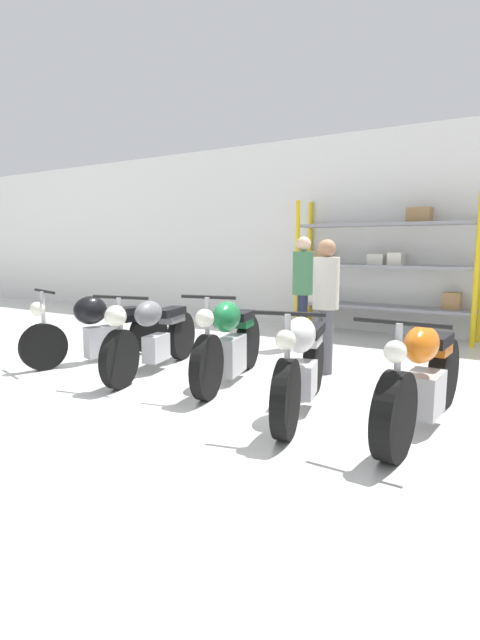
{
  "coord_description": "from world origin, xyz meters",
  "views": [
    {
      "loc": [
        3.14,
        -4.48,
        1.56
      ],
      "look_at": [
        0.0,
        0.4,
        0.7
      ],
      "focal_mm": 28.0,
      "sensor_mm": 36.0,
      "label": 1
    }
  ],
  "objects_px": {
    "motorcycle_green": "(230,342)",
    "person_browsing": "(326,295)",
    "shelving_rack": "(383,264)",
    "motorcycle_grey": "(153,334)",
    "motorcycle_black": "(99,328)",
    "motorcycle_orange": "(423,379)",
    "person_near_rack": "(303,283)",
    "motorcycle_white": "(302,363)"
  },
  "relations": [
    {
      "from": "motorcycle_green",
      "to": "person_browsing",
      "type": "distance_m",
      "value": 1.35
    },
    {
      "from": "motorcycle_green",
      "to": "person_browsing",
      "type": "relative_size",
      "value": 1.24
    },
    {
      "from": "shelving_rack",
      "to": "motorcycle_grey",
      "type": "distance_m",
      "value": 4.51
    },
    {
      "from": "motorcycle_black",
      "to": "motorcycle_orange",
      "type": "height_order",
      "value": "motorcycle_orange"
    },
    {
      "from": "person_browsing",
      "to": "person_near_rack",
      "type": "relative_size",
      "value": 0.97
    },
    {
      "from": "shelving_rack",
      "to": "motorcycle_grey",
      "type": "bearing_deg",
      "value": -110.77
    },
    {
      "from": "motorcycle_grey",
      "to": "motorcycle_white",
      "type": "distance_m",
      "value": 2.22
    },
    {
      "from": "person_near_rack",
      "to": "motorcycle_orange",
      "type": "bearing_deg",
      "value": 116.41
    },
    {
      "from": "motorcycle_black",
      "to": "person_browsing",
      "type": "bearing_deg",
      "value": 126.93
    },
    {
      "from": "motorcycle_green",
      "to": "motorcycle_orange",
      "type": "distance_m",
      "value": 2.25
    },
    {
      "from": "person_browsing",
      "to": "motorcycle_grey",
      "type": "bearing_deg",
      "value": -11.79
    },
    {
      "from": "motorcycle_green",
      "to": "person_near_rack",
      "type": "distance_m",
      "value": 2.34
    },
    {
      "from": "motorcycle_black",
      "to": "motorcycle_grey",
      "type": "distance_m",
      "value": 1.06
    },
    {
      "from": "motorcycle_black",
      "to": "motorcycle_grey",
      "type": "xyz_separation_m",
      "value": [
        1.05,
        -0.08,
        0.03
      ]
    },
    {
      "from": "motorcycle_black",
      "to": "motorcycle_orange",
      "type": "xyz_separation_m",
      "value": [
        4.32,
        -0.29,
        -0.02
      ]
    },
    {
      "from": "person_browsing",
      "to": "shelving_rack",
      "type": "bearing_deg",
      "value": -131.33
    },
    {
      "from": "motorcycle_grey",
      "to": "motorcycle_orange",
      "type": "relative_size",
      "value": 0.98
    },
    {
      "from": "motorcycle_grey",
      "to": "motorcycle_orange",
      "type": "distance_m",
      "value": 3.27
    },
    {
      "from": "motorcycle_grey",
      "to": "person_near_rack",
      "type": "distance_m",
      "value": 2.62
    },
    {
      "from": "motorcycle_green",
      "to": "motorcycle_white",
      "type": "bearing_deg",
      "value": 52.76
    },
    {
      "from": "motorcycle_black",
      "to": "motorcycle_green",
      "type": "relative_size",
      "value": 1.02
    },
    {
      "from": "motorcycle_grey",
      "to": "motorcycle_white",
      "type": "xyz_separation_m",
      "value": [
        2.19,
        -0.33,
        -0.02
      ]
    },
    {
      "from": "motorcycle_white",
      "to": "person_near_rack",
      "type": "height_order",
      "value": "person_near_rack"
    },
    {
      "from": "motorcycle_black",
      "to": "motorcycle_grey",
      "type": "bearing_deg",
      "value": 101.44
    },
    {
      "from": "motorcycle_black",
      "to": "person_near_rack",
      "type": "distance_m",
      "value": 3.08
    },
    {
      "from": "motorcycle_grey",
      "to": "motorcycle_green",
      "type": "distance_m",
      "value": 1.05
    },
    {
      "from": "motorcycle_black",
      "to": "person_near_rack",
      "type": "height_order",
      "value": "person_near_rack"
    },
    {
      "from": "person_near_rack",
      "to": "motorcycle_grey",
      "type": "bearing_deg",
      "value": 54.2
    },
    {
      "from": "motorcycle_orange",
      "to": "motorcycle_white",
      "type": "bearing_deg",
      "value": -81.38
    },
    {
      "from": "person_near_rack",
      "to": "motorcycle_white",
      "type": "bearing_deg",
      "value": 99.68
    },
    {
      "from": "motorcycle_white",
      "to": "motorcycle_orange",
      "type": "height_order",
      "value": "motorcycle_white"
    },
    {
      "from": "motorcycle_orange",
      "to": "person_browsing",
      "type": "bearing_deg",
      "value": -131.01
    },
    {
      "from": "motorcycle_black",
      "to": "motorcycle_white",
      "type": "height_order",
      "value": "motorcycle_white"
    },
    {
      "from": "motorcycle_green",
      "to": "motorcycle_white",
      "type": "distance_m",
      "value": 1.25
    },
    {
      "from": "motorcycle_black",
      "to": "person_browsing",
      "type": "relative_size",
      "value": 1.27
    },
    {
      "from": "shelving_rack",
      "to": "motorcycle_white",
      "type": "height_order",
      "value": "shelving_rack"
    },
    {
      "from": "person_browsing",
      "to": "person_near_rack",
      "type": "distance_m",
      "value": 1.54
    },
    {
      "from": "motorcycle_white",
      "to": "person_browsing",
      "type": "height_order",
      "value": "person_browsing"
    },
    {
      "from": "motorcycle_orange",
      "to": "person_near_rack",
      "type": "height_order",
      "value": "person_near_rack"
    },
    {
      "from": "motorcycle_grey",
      "to": "person_near_rack",
      "type": "bearing_deg",
      "value": 146.91
    },
    {
      "from": "shelving_rack",
      "to": "person_near_rack",
      "type": "bearing_deg",
      "value": -112.04
    },
    {
      "from": "motorcycle_orange",
      "to": "person_browsing",
      "type": "height_order",
      "value": "person_browsing"
    }
  ]
}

